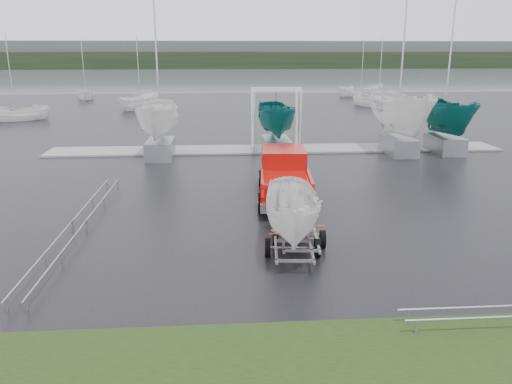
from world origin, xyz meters
name	(u,v)px	position (x,y,z in m)	size (l,w,h in m)	color
ground_plane	(310,209)	(0.00, 0.00, 0.00)	(120.00, 120.00, 0.00)	black
lake	(235,79)	(0.00, 100.00, -0.01)	(300.00, 300.00, 0.00)	slate
grass_verge	(402,367)	(0.00, -11.00, 0.00)	(40.00, 40.00, 0.00)	black
dock	(276,149)	(0.00, 13.00, 0.05)	(30.00, 3.00, 0.12)	gray
treeline	(229,60)	(0.00, 170.00, 3.00)	(300.00, 8.00, 6.00)	black
far_hill	(228,55)	(0.00, 178.00, 5.00)	(300.00, 6.00, 10.00)	#4C5651
pickup_truck	(284,174)	(-0.86, 1.85, 1.09)	(2.74, 6.44, 2.09)	#9A0D08
trailer_hitched	(294,172)	(-1.44, -4.78, 2.76)	(1.88, 3.69, 5.09)	gray
trailer_parked	(300,178)	(-1.11, -4.02, 2.38)	(1.83, 3.70, 4.37)	gray
boat_hoist	(276,110)	(-0.03, 13.00, 2.67)	(3.30, 2.18, 4.12)	silver
keelboat_0	(158,95)	(-7.45, 11.00, 3.86)	(2.43, 3.20, 10.60)	gray
keelboat_1	(277,100)	(-0.18, 11.20, 3.51)	(2.23, 3.20, 7.02)	gray
keelboat_2	(404,80)	(7.69, 11.00, 4.66)	(2.93, 3.20, 11.12)	gray
keelboat_3	(450,94)	(10.88, 11.30, 3.81)	(2.40, 3.20, 10.57)	gray
mast_rack_0	(98,198)	(-9.00, 1.00, 0.35)	(0.56, 6.50, 0.06)	gray
mast_rack_1	(53,253)	(-9.00, -5.00, 0.35)	(0.56, 6.50, 0.06)	gray
moored_boat_0	(16,120)	(-23.18, 29.41, 0.01)	(3.02, 2.98, 11.08)	silver
moored_boat_1	(141,108)	(-12.84, 39.02, 0.00)	(3.67, 3.72, 11.79)	silver
moored_boat_2	(378,107)	(15.08, 38.72, 0.00)	(3.62, 3.61, 11.36)	silver
moored_boat_3	(361,96)	(16.93, 52.87, 0.00)	(3.16, 3.10, 11.56)	silver
moored_boat_4	(86,99)	(-22.05, 51.19, 0.01)	(2.45, 2.49, 10.76)	silver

